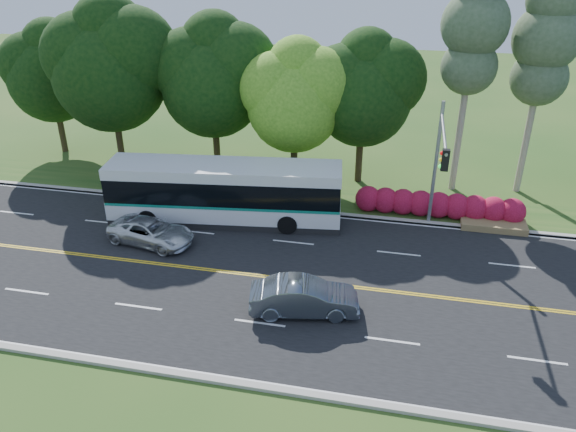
% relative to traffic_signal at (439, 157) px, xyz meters
% --- Properties ---
extents(ground, '(120.00, 120.00, 0.00)m').
position_rel_traffic_signal_xyz_m(ground, '(-6.49, -5.40, -4.67)').
color(ground, '#264E1A').
rests_on(ground, ground).
extents(road, '(60.00, 14.00, 0.02)m').
position_rel_traffic_signal_xyz_m(road, '(-6.49, -5.40, -4.66)').
color(road, black).
rests_on(road, ground).
extents(curb_north, '(60.00, 0.30, 0.15)m').
position_rel_traffic_signal_xyz_m(curb_north, '(-6.49, 1.75, -4.60)').
color(curb_north, '#A4A094').
rests_on(curb_north, ground).
extents(curb_south, '(60.00, 0.30, 0.15)m').
position_rel_traffic_signal_xyz_m(curb_south, '(-6.49, -12.55, -4.60)').
color(curb_south, '#A4A094').
rests_on(curb_south, ground).
extents(grass_verge, '(60.00, 4.00, 0.10)m').
position_rel_traffic_signal_xyz_m(grass_verge, '(-6.49, 3.60, -4.62)').
color(grass_verge, '#264E1A').
rests_on(grass_verge, ground).
extents(lane_markings, '(57.60, 13.82, 0.00)m').
position_rel_traffic_signal_xyz_m(lane_markings, '(-6.59, -5.40, -4.65)').
color(lane_markings, gold).
rests_on(lane_markings, road).
extents(tree_row, '(44.70, 9.10, 13.84)m').
position_rel_traffic_signal_xyz_m(tree_row, '(-11.65, 6.73, 2.06)').
color(tree_row, black).
rests_on(tree_row, ground).
extents(bougainvillea_hedge, '(9.50, 2.25, 1.50)m').
position_rel_traffic_signal_xyz_m(bougainvillea_hedge, '(0.69, 2.75, -3.95)').
color(bougainvillea_hedge, maroon).
rests_on(bougainvillea_hedge, ground).
extents(traffic_signal, '(0.42, 6.10, 7.00)m').
position_rel_traffic_signal_xyz_m(traffic_signal, '(0.00, 0.00, 0.00)').
color(traffic_signal, '#94979C').
rests_on(traffic_signal, ground).
extents(transit_bus, '(13.12, 4.34, 3.37)m').
position_rel_traffic_signal_xyz_m(transit_bus, '(-11.27, -0.17, -2.98)').
color(transit_bus, white).
rests_on(transit_bus, road).
extents(sedan, '(4.87, 2.48, 1.53)m').
position_rel_traffic_signal_xyz_m(sedan, '(-5.32, -7.75, -3.89)').
color(sedan, slate).
rests_on(sedan, road).
extents(suv, '(4.92, 2.95, 1.28)m').
position_rel_traffic_signal_xyz_m(suv, '(-14.27, -3.49, -4.01)').
color(suv, silver).
rests_on(suv, road).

